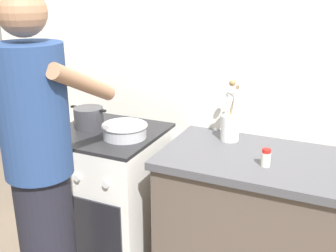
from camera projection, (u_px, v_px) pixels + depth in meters
back_wall at (219, 69)px, 2.30m from camera, size 3.20×0.10×2.50m
countertop at (256, 235)px, 2.12m from camera, size 1.00×0.60×0.90m
stove_range at (111, 200)px, 2.48m from camera, size 0.60×0.62×0.90m
pot at (89, 117)px, 2.38m from camera, size 0.24×0.17×0.12m
mixing_bowl at (125, 130)px, 2.23m from camera, size 0.26×0.26×0.08m
utensil_crock at (230, 123)px, 2.17m from camera, size 0.10×0.10×0.33m
spice_bottle at (266, 158)px, 1.87m from camera, size 0.04×0.04×0.09m
person at (42, 180)px, 1.83m from camera, size 0.41×0.50×1.70m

